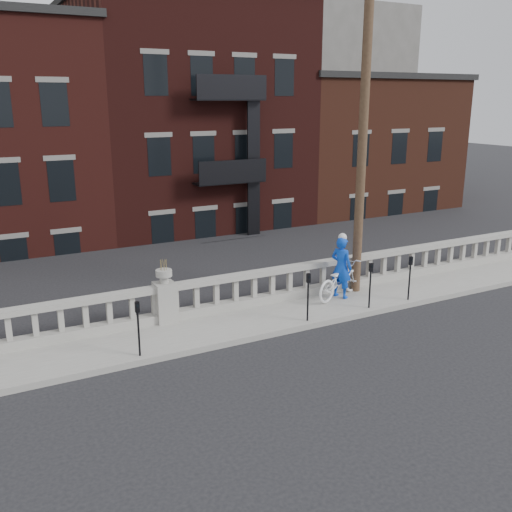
# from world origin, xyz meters

# --- Properties ---
(ground) EXTENTS (120.00, 120.00, 0.00)m
(ground) POSITION_xyz_m (0.00, 0.00, 0.00)
(ground) COLOR black
(ground) RESTS_ON ground
(sidewalk) EXTENTS (32.00, 2.20, 0.15)m
(sidewalk) POSITION_xyz_m (0.00, 3.00, 0.07)
(sidewalk) COLOR gray
(sidewalk) RESTS_ON ground
(balustrade) EXTENTS (28.00, 0.34, 1.03)m
(balustrade) POSITION_xyz_m (0.00, 3.95, 0.64)
(balustrade) COLOR gray
(balustrade) RESTS_ON sidewalk
(planter_pedestal) EXTENTS (0.55, 0.55, 1.76)m
(planter_pedestal) POSITION_xyz_m (0.00, 3.95, 0.83)
(planter_pedestal) COLOR gray
(planter_pedestal) RESTS_ON sidewalk
(lower_level) EXTENTS (80.00, 44.00, 20.80)m
(lower_level) POSITION_xyz_m (0.56, 23.04, 2.63)
(lower_level) COLOR #605E59
(lower_level) RESTS_ON ground
(utility_pole) EXTENTS (1.60, 0.28, 10.00)m
(utility_pole) POSITION_xyz_m (6.20, 3.60, 5.24)
(utility_pole) COLOR #422D1E
(utility_pole) RESTS_ON sidewalk
(parking_meter_b) EXTENTS (0.10, 0.09, 1.36)m
(parking_meter_b) POSITION_xyz_m (-1.27, 2.15, 1.00)
(parking_meter_b) COLOR black
(parking_meter_b) RESTS_ON sidewalk
(parking_meter_c) EXTENTS (0.10, 0.09, 1.36)m
(parking_meter_c) POSITION_xyz_m (3.45, 2.15, 1.00)
(parking_meter_c) COLOR black
(parking_meter_c) RESTS_ON sidewalk
(parking_meter_d) EXTENTS (0.10, 0.09, 1.36)m
(parking_meter_d) POSITION_xyz_m (5.59, 2.15, 1.00)
(parking_meter_d) COLOR black
(parking_meter_d) RESTS_ON sidewalk
(parking_meter_e) EXTENTS (0.10, 0.09, 1.36)m
(parking_meter_e) POSITION_xyz_m (7.09, 2.15, 1.00)
(parking_meter_e) COLOR black
(parking_meter_e) RESTS_ON sidewalk
(bicycle) EXTENTS (2.24, 1.45, 1.11)m
(bicycle) POSITION_xyz_m (5.37, 3.34, 0.71)
(bicycle) COLOR white
(bicycle) RESTS_ON sidewalk
(cyclist) EXTENTS (0.69, 0.82, 1.91)m
(cyclist) POSITION_xyz_m (5.40, 3.32, 1.10)
(cyclist) COLOR blue
(cyclist) RESTS_ON sidewalk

